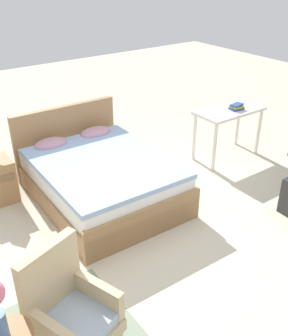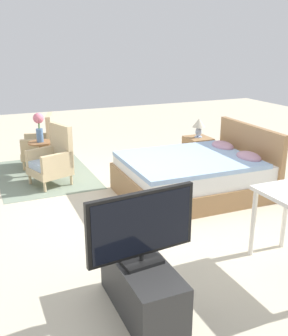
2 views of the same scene
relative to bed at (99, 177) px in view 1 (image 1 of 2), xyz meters
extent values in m
plane|color=beige|center=(0.07, -0.95, -0.30)|extent=(16.00, 16.00, 0.00)
cube|color=#997047|center=(0.00, -0.05, -0.16)|extent=(1.50, 2.04, 0.28)
cube|color=white|center=(0.00, -0.05, 0.10)|extent=(1.44, 1.96, 0.24)
cube|color=#93B2D6|center=(0.00, -0.13, 0.25)|extent=(1.48, 1.80, 0.06)
cube|color=#997047|center=(0.02, 0.92, 0.18)|extent=(1.49, 0.11, 0.96)
cube|color=#997047|center=(-0.02, -1.02, -0.10)|extent=(1.49, 0.09, 0.40)
ellipsoid|color=#B28499|center=(-0.31, 0.66, 0.29)|extent=(0.45, 0.29, 0.14)
ellipsoid|color=#B28499|center=(0.34, 0.65, 0.29)|extent=(0.45, 0.29, 0.14)
cylinder|color=#CCB284|center=(-1.12, -1.55, -0.21)|extent=(0.04, 0.04, 0.16)
cube|color=#CCB284|center=(-1.26, -1.84, -0.07)|extent=(0.69, 0.69, 0.12)
cube|color=#A3B7CC|center=(-1.26, -1.84, 0.04)|extent=(0.63, 0.63, 0.10)
cube|color=#CCB284|center=(-1.34, -1.63, 0.31)|extent=(0.54, 0.25, 0.64)
cube|color=#CCB284|center=(-1.49, -1.92, 0.12)|extent=(0.23, 0.51, 0.26)
cube|color=#CCB284|center=(-1.04, -1.77, 0.12)|extent=(0.23, 0.51, 0.26)
cylinder|color=silver|center=(1.69, -0.32, 0.06)|extent=(0.05, 0.05, 0.72)
cylinder|color=silver|center=(2.63, -0.32, 0.06)|extent=(0.05, 0.05, 0.72)
cylinder|color=silver|center=(1.69, 0.10, 0.06)|extent=(0.05, 0.05, 0.72)
cylinder|color=silver|center=(2.63, 0.10, 0.06)|extent=(0.05, 0.05, 0.72)
cube|color=silver|center=(2.16, -0.11, 0.44)|extent=(1.04, 0.52, 0.04)
cube|color=#284C8E|center=(2.23, -0.18, 0.48)|extent=(0.22, 0.15, 0.03)
cube|color=#B79333|center=(2.23, -0.18, 0.51)|extent=(0.19, 0.17, 0.03)
cube|color=#284C8E|center=(2.23, -0.18, 0.54)|extent=(0.20, 0.14, 0.03)
camera|label=1|loc=(-2.04, -3.79, 2.44)|focal=42.00mm
camera|label=2|loc=(4.59, -2.83, 1.85)|focal=42.00mm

